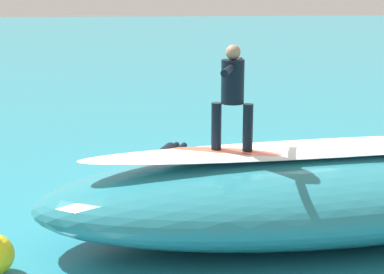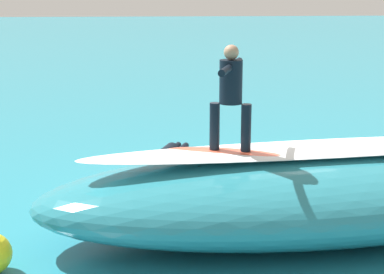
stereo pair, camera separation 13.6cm
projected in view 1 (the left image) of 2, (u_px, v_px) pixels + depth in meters
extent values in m
plane|color=teal|center=(257.00, 193.00, 11.17)|extent=(120.00, 120.00, 0.00)
ellipsoid|color=teal|center=(326.00, 192.00, 9.29)|extent=(8.71, 3.91, 1.25)
ellipsoid|color=white|center=(328.00, 148.00, 9.13)|extent=(7.23, 1.87, 0.08)
ellipsoid|color=#E0563D|center=(232.00, 153.00, 8.85)|extent=(1.86, 0.98, 0.09)
cylinder|color=black|center=(216.00, 126.00, 8.80)|extent=(0.14, 0.14, 0.66)
cylinder|color=black|center=(248.00, 128.00, 8.71)|extent=(0.14, 0.14, 0.66)
cylinder|color=black|center=(233.00, 82.00, 8.61)|extent=(0.39, 0.39, 0.60)
sphere|color=tan|center=(233.00, 52.00, 8.51)|extent=(0.20, 0.20, 0.20)
cylinder|color=black|center=(228.00, 71.00, 8.16)|extent=(0.25, 0.54, 0.09)
cylinder|color=black|center=(238.00, 63.00, 8.96)|extent=(0.25, 0.54, 0.09)
ellipsoid|color=silver|center=(165.00, 163.00, 12.84)|extent=(1.17, 2.09, 0.08)
cylinder|color=black|center=(165.00, 154.00, 12.80)|extent=(0.57, 0.89, 0.30)
sphere|color=tan|center=(156.00, 158.00, 12.30)|extent=(0.21, 0.21, 0.21)
cylinder|color=black|center=(172.00, 149.00, 13.56)|extent=(0.37, 0.70, 0.13)
cylinder|color=black|center=(180.00, 149.00, 13.52)|extent=(0.37, 0.70, 0.13)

